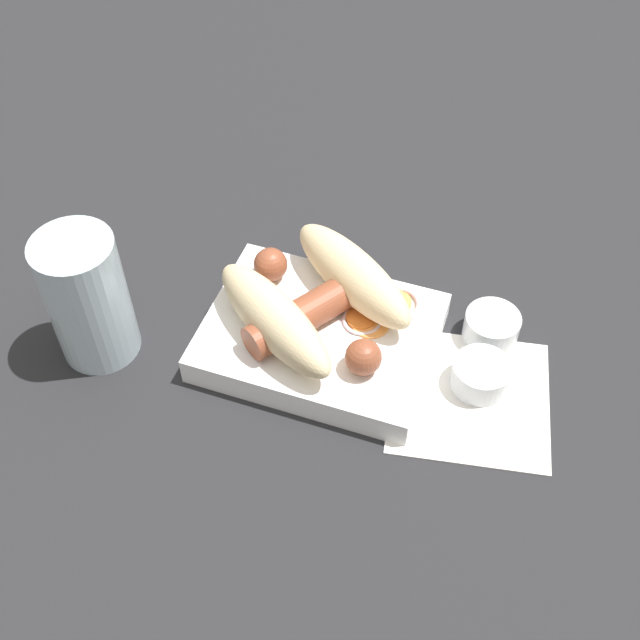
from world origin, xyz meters
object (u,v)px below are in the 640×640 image
at_px(bread_roll, 314,296).
at_px(condiment_cup_near, 480,377).
at_px(condiment_cup_far, 491,328).
at_px(food_tray, 320,337).
at_px(sausage, 315,308).
at_px(drink_glass, 88,298).

distance_m(bread_roll, condiment_cup_near, 0.16).
bearing_deg(condiment_cup_far, food_tray, -156.45).
bearing_deg(condiment_cup_far, condiment_cup_near, -87.96).
xyz_separation_m(food_tray, condiment_cup_near, (0.15, 0.01, -0.00)).
distance_m(bread_roll, condiment_cup_far, 0.17).
bearing_deg(condiment_cup_far, sausage, -159.51).
relative_size(condiment_cup_near, drink_glass, 0.40).
distance_m(sausage, condiment_cup_far, 0.17).
bearing_deg(bread_roll, drink_glass, -156.98).
height_order(sausage, condiment_cup_far, sausage).
bearing_deg(condiment_cup_near, bread_roll, 177.27).
relative_size(food_tray, drink_glass, 1.59).
relative_size(bread_roll, condiment_cup_near, 3.90).
height_order(bread_roll, condiment_cup_far, bread_roll).
relative_size(sausage, condiment_cup_near, 2.86).
xyz_separation_m(food_tray, condiment_cup_far, (0.15, 0.06, -0.00)).
bearing_deg(food_tray, condiment_cup_far, 23.55).
height_order(bread_roll, sausage, bread_roll).
height_order(bread_roll, drink_glass, drink_glass).
relative_size(sausage, drink_glass, 1.13).
bearing_deg(condiment_cup_far, drink_glass, -159.21).
bearing_deg(sausage, condiment_cup_far, 20.49).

